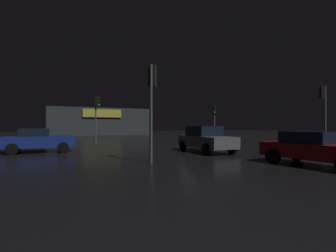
{
  "coord_description": "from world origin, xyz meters",
  "views": [
    {
      "loc": [
        -10.72,
        -16.85,
        1.6
      ],
      "look_at": [
        -1.56,
        2.18,
        1.6
      ],
      "focal_mm": 26.51,
      "sensor_mm": 36.0,
      "label": 1
    }
  ],
  "objects_px": {
    "car_far": "(316,148)",
    "car_crossing": "(205,139)",
    "traffic_signal_main": "(323,103)",
    "car_near": "(38,140)",
    "traffic_signal_cross_right": "(214,114)",
    "store_building": "(99,122)",
    "traffic_signal_cross_left": "(97,110)",
    "traffic_signal_opposite": "(152,88)"
  },
  "relations": [
    {
      "from": "car_crossing",
      "to": "car_far",
      "type": "bearing_deg",
      "value": -82.69
    },
    {
      "from": "traffic_signal_cross_right",
      "to": "car_near",
      "type": "xyz_separation_m",
      "value": [
        -17.09,
        -5.5,
        -2.16
      ]
    },
    {
      "from": "traffic_signal_opposite",
      "to": "traffic_signal_cross_left",
      "type": "distance_m",
      "value": 12.35
    },
    {
      "from": "car_far",
      "to": "car_crossing",
      "type": "height_order",
      "value": "car_crossing"
    },
    {
      "from": "traffic_signal_main",
      "to": "traffic_signal_opposite",
      "type": "relative_size",
      "value": 1.03
    },
    {
      "from": "traffic_signal_cross_left",
      "to": "car_far",
      "type": "xyz_separation_m",
      "value": [
        5.7,
        -16.11,
        -2.33
      ]
    },
    {
      "from": "traffic_signal_cross_right",
      "to": "car_far",
      "type": "bearing_deg",
      "value": -113.4
    },
    {
      "from": "store_building",
      "to": "car_near",
      "type": "bearing_deg",
      "value": -106.62
    },
    {
      "from": "traffic_signal_cross_left",
      "to": "traffic_signal_cross_right",
      "type": "relative_size",
      "value": 1.08
    },
    {
      "from": "car_near",
      "to": "car_crossing",
      "type": "relative_size",
      "value": 0.9
    },
    {
      "from": "store_building",
      "to": "car_far",
      "type": "relative_size",
      "value": 4.0
    },
    {
      "from": "traffic_signal_cross_left",
      "to": "car_crossing",
      "type": "bearing_deg",
      "value": -63.23
    },
    {
      "from": "car_near",
      "to": "car_crossing",
      "type": "bearing_deg",
      "value": -24.5
    },
    {
      "from": "traffic_signal_cross_right",
      "to": "car_crossing",
      "type": "distance_m",
      "value": 12.66
    },
    {
      "from": "store_building",
      "to": "car_crossing",
      "type": "relative_size",
      "value": 3.89
    },
    {
      "from": "traffic_signal_cross_left",
      "to": "car_crossing",
      "type": "relative_size",
      "value": 0.95
    },
    {
      "from": "car_near",
      "to": "traffic_signal_cross_left",
      "type": "bearing_deg",
      "value": 51.01
    },
    {
      "from": "car_near",
      "to": "car_crossing",
      "type": "height_order",
      "value": "car_crossing"
    },
    {
      "from": "store_building",
      "to": "traffic_signal_opposite",
      "type": "relative_size",
      "value": 4.03
    },
    {
      "from": "store_building",
      "to": "traffic_signal_main",
      "type": "xyz_separation_m",
      "value": [
        9.18,
        -35.41,
        0.83
      ]
    },
    {
      "from": "car_near",
      "to": "car_crossing",
      "type": "distance_m",
      "value": 10.18
    },
    {
      "from": "traffic_signal_cross_right",
      "to": "store_building",
      "type": "bearing_deg",
      "value": 109.23
    },
    {
      "from": "car_crossing",
      "to": "car_near",
      "type": "bearing_deg",
      "value": 155.5
    },
    {
      "from": "store_building",
      "to": "car_near",
      "type": "relative_size",
      "value": 4.34
    },
    {
      "from": "store_building",
      "to": "car_crossing",
      "type": "distance_m",
      "value": 33.62
    },
    {
      "from": "traffic_signal_cross_left",
      "to": "car_far",
      "type": "relative_size",
      "value": 0.98
    },
    {
      "from": "traffic_signal_cross_right",
      "to": "car_crossing",
      "type": "height_order",
      "value": "traffic_signal_cross_right"
    },
    {
      "from": "store_building",
      "to": "car_near",
      "type": "distance_m",
      "value": 30.68
    },
    {
      "from": "traffic_signal_opposite",
      "to": "traffic_signal_cross_left",
      "type": "bearing_deg",
      "value": 91.19
    },
    {
      "from": "car_near",
      "to": "car_far",
      "type": "relative_size",
      "value": 0.92
    },
    {
      "from": "traffic_signal_cross_left",
      "to": "car_near",
      "type": "height_order",
      "value": "traffic_signal_cross_left"
    },
    {
      "from": "car_near",
      "to": "car_far",
      "type": "xyz_separation_m",
      "value": [
        10.09,
        -10.68,
        -0.03
      ]
    },
    {
      "from": "traffic_signal_main",
      "to": "car_near",
      "type": "relative_size",
      "value": 1.11
    },
    {
      "from": "traffic_signal_cross_left",
      "to": "car_crossing",
      "type": "xyz_separation_m",
      "value": [
        4.87,
        -9.65,
        -2.24
      ]
    },
    {
      "from": "traffic_signal_opposite",
      "to": "traffic_signal_cross_left",
      "type": "xyz_separation_m",
      "value": [
        -0.26,
        12.35,
        -0.21
      ]
    },
    {
      "from": "car_crossing",
      "to": "traffic_signal_cross_left",
      "type": "bearing_deg",
      "value": 116.77
    },
    {
      "from": "traffic_signal_cross_right",
      "to": "car_near",
      "type": "distance_m",
      "value": 18.08
    },
    {
      "from": "traffic_signal_cross_right",
      "to": "traffic_signal_cross_left",
      "type": "bearing_deg",
      "value": -179.67
    },
    {
      "from": "store_building",
      "to": "traffic_signal_main",
      "type": "distance_m",
      "value": 36.59
    },
    {
      "from": "traffic_signal_opposite",
      "to": "car_crossing",
      "type": "bearing_deg",
      "value": 30.36
    },
    {
      "from": "traffic_signal_cross_right",
      "to": "car_far",
      "type": "relative_size",
      "value": 0.9
    },
    {
      "from": "store_building",
      "to": "car_near",
      "type": "xyz_separation_m",
      "value": [
        -8.76,
        -29.36,
        -1.63
      ]
    }
  ]
}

